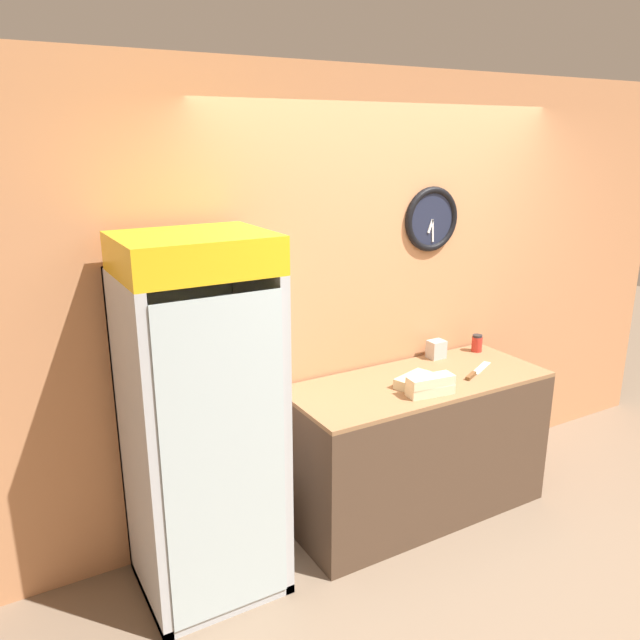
{
  "coord_description": "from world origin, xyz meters",
  "views": [
    {
      "loc": [
        -2.28,
        -1.87,
        2.31
      ],
      "look_at": [
        -0.67,
        0.92,
        1.36
      ],
      "focal_mm": 35.0,
      "sensor_mm": 36.0,
      "label": 1
    }
  ],
  "objects_px": {
    "sandwich_stack_bottom": "(430,390)",
    "sandwich_stack_middle": "(431,381)",
    "sandwich_flat_left": "(413,380)",
    "chefs_knife": "(475,373)",
    "condiment_jar": "(477,343)",
    "napkin_dispenser": "(436,349)",
    "beverage_cooler": "(197,402)"
  },
  "relations": [
    {
      "from": "sandwich_stack_bottom",
      "to": "sandwich_stack_middle",
      "type": "distance_m",
      "value": 0.06
    },
    {
      "from": "sandwich_flat_left",
      "to": "chefs_knife",
      "type": "relative_size",
      "value": 0.79
    },
    {
      "from": "condiment_jar",
      "to": "sandwich_stack_middle",
      "type": "bearing_deg",
      "value": -150.82
    },
    {
      "from": "condiment_jar",
      "to": "sandwich_flat_left",
      "type": "bearing_deg",
      "value": -161.06
    },
    {
      "from": "sandwich_stack_middle",
      "to": "condiment_jar",
      "type": "height_order",
      "value": "condiment_jar"
    },
    {
      "from": "chefs_knife",
      "to": "sandwich_stack_bottom",
      "type": "bearing_deg",
      "value": -165.97
    },
    {
      "from": "sandwich_stack_bottom",
      "to": "sandwich_stack_middle",
      "type": "relative_size",
      "value": 1.0
    },
    {
      "from": "napkin_dispenser",
      "to": "sandwich_flat_left",
      "type": "bearing_deg",
      "value": -145.21
    },
    {
      "from": "chefs_knife",
      "to": "sandwich_flat_left",
      "type": "bearing_deg",
      "value": 173.24
    },
    {
      "from": "beverage_cooler",
      "to": "sandwich_stack_middle",
      "type": "height_order",
      "value": "beverage_cooler"
    },
    {
      "from": "chefs_knife",
      "to": "napkin_dispenser",
      "type": "xyz_separation_m",
      "value": [
        -0.02,
        0.35,
        0.05
      ]
    },
    {
      "from": "beverage_cooler",
      "to": "chefs_knife",
      "type": "height_order",
      "value": "beverage_cooler"
    },
    {
      "from": "condiment_jar",
      "to": "beverage_cooler",
      "type": "bearing_deg",
      "value": -175.51
    },
    {
      "from": "sandwich_stack_middle",
      "to": "sandwich_flat_left",
      "type": "relative_size",
      "value": 1.03
    },
    {
      "from": "beverage_cooler",
      "to": "sandwich_stack_middle",
      "type": "distance_m",
      "value": 1.32
    },
    {
      "from": "sandwich_flat_left",
      "to": "napkin_dispenser",
      "type": "xyz_separation_m",
      "value": [
        0.43,
        0.3,
        0.03
      ]
    },
    {
      "from": "sandwich_stack_bottom",
      "to": "condiment_jar",
      "type": "distance_m",
      "value": 0.87
    },
    {
      "from": "napkin_dispenser",
      "to": "chefs_knife",
      "type": "bearing_deg",
      "value": -86.92
    },
    {
      "from": "sandwich_flat_left",
      "to": "beverage_cooler",
      "type": "bearing_deg",
      "value": 175.66
    },
    {
      "from": "chefs_knife",
      "to": "condiment_jar",
      "type": "bearing_deg",
      "value": 45.28
    },
    {
      "from": "sandwich_stack_bottom",
      "to": "beverage_cooler",
      "type": "bearing_deg",
      "value": 168.42
    },
    {
      "from": "sandwich_flat_left",
      "to": "chefs_knife",
      "type": "xyz_separation_m",
      "value": [
        0.45,
        -0.05,
        -0.02
      ]
    },
    {
      "from": "chefs_knife",
      "to": "condiment_jar",
      "type": "relative_size",
      "value": 2.97
    },
    {
      "from": "sandwich_stack_middle",
      "to": "chefs_knife",
      "type": "height_order",
      "value": "sandwich_stack_middle"
    },
    {
      "from": "beverage_cooler",
      "to": "chefs_knife",
      "type": "relative_size",
      "value": 5.38
    },
    {
      "from": "condiment_jar",
      "to": "napkin_dispenser",
      "type": "bearing_deg",
      "value": 173.42
    },
    {
      "from": "beverage_cooler",
      "to": "sandwich_stack_bottom",
      "type": "relative_size",
      "value": 6.6
    },
    {
      "from": "sandwich_stack_bottom",
      "to": "sandwich_stack_middle",
      "type": "height_order",
      "value": "sandwich_stack_middle"
    },
    {
      "from": "beverage_cooler",
      "to": "sandwich_stack_middle",
      "type": "xyz_separation_m",
      "value": [
        1.29,
        -0.26,
        -0.05
      ]
    },
    {
      "from": "sandwich_stack_middle",
      "to": "sandwich_flat_left",
      "type": "distance_m",
      "value": 0.17
    },
    {
      "from": "beverage_cooler",
      "to": "sandwich_flat_left",
      "type": "height_order",
      "value": "beverage_cooler"
    },
    {
      "from": "condiment_jar",
      "to": "napkin_dispenser",
      "type": "distance_m",
      "value": 0.33
    }
  ]
}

